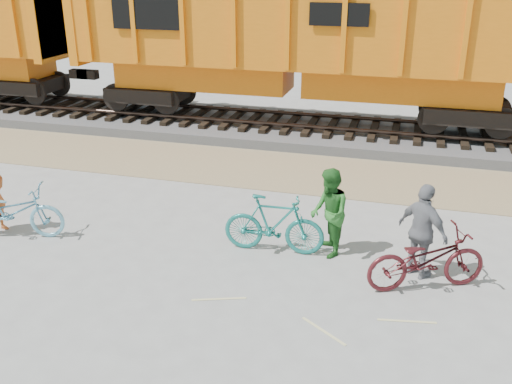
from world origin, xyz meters
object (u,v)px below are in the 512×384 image
hopper_car_center (299,38)px  person_man (329,213)px  bicycle_blue (12,212)px  bicycle_teal (274,224)px  person_woman (423,231)px  bicycle_maroon (427,259)px

hopper_car_center → person_man: bearing=-73.7°
bicycle_blue → person_man: (6.17, 0.98, 0.30)m
bicycle_blue → bicycle_teal: (5.17, 0.78, 0.03)m
person_woman → bicycle_teal: bearing=35.0°
bicycle_teal → bicycle_maroon: size_ratio=0.93×
hopper_car_center → person_woman: 9.26m
hopper_car_center → person_woman: bearing=-64.1°
bicycle_teal → bicycle_maroon: 2.83m
bicycle_blue → person_woman: size_ratio=1.20×
bicycle_blue → person_woman: (7.84, 0.61, 0.32)m
hopper_car_center → bicycle_blue: hopper_car_center is taller
bicycle_blue → bicycle_maroon: bearing=-103.1°
hopper_car_center → person_man: (2.26, -7.74, -2.16)m
bicycle_blue → bicycle_maroon: 7.94m
bicycle_blue → bicycle_teal: 5.23m
bicycle_teal → person_woman: bearing=-96.9°
person_woman → bicycle_blue: bearing=43.1°
bicycle_maroon → person_woman: 0.52m
bicycle_teal → bicycle_maroon: bicycle_teal is taller
bicycle_maroon → person_woman: person_woman is taller
hopper_car_center → bicycle_teal: hopper_car_center is taller
bicycle_blue → person_woman: person_woman is taller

